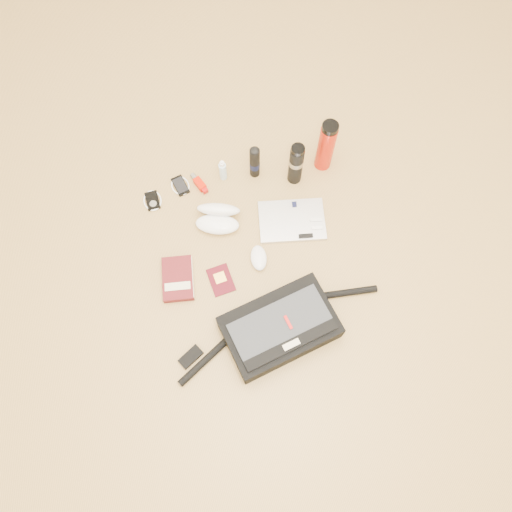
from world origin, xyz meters
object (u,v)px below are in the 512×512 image
messenger_bag (279,328)px  laptop (292,221)px  thermos_red (326,146)px  book (178,279)px  thermos_black (296,164)px

messenger_bag → laptop: bearing=56.2°
laptop → thermos_red: thermos_red is taller
book → thermos_red: thermos_red is taller
messenger_bag → book: size_ratio=4.15×
laptop → book: bearing=-154.4°
laptop → messenger_bag: bearing=-101.6°
laptop → thermos_black: size_ratio=1.34×
thermos_black → laptop: bearing=-110.6°
messenger_bag → laptop: 0.49m
laptop → thermos_red: 0.35m
laptop → book: size_ratio=1.52×
thermos_black → thermos_red: bearing=13.7°
messenger_bag → laptop: (0.20, 0.44, -0.04)m
thermos_red → book: bearing=-154.6°
laptop → book: book is taller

